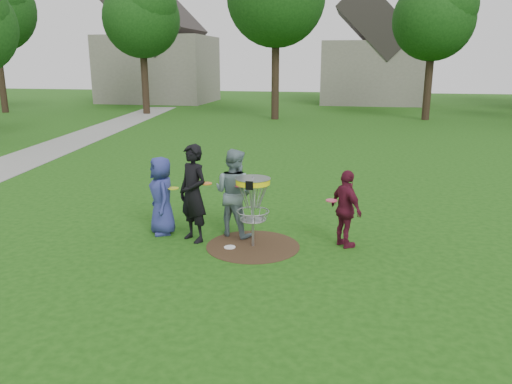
% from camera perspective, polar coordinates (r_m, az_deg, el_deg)
% --- Properties ---
extents(ground, '(100.00, 100.00, 0.00)m').
position_cam_1_polar(ground, '(9.63, -0.35, -6.21)').
color(ground, '#19470F').
rests_on(ground, ground).
extents(dirt_patch, '(1.80, 1.80, 0.01)m').
position_cam_1_polar(dirt_patch, '(9.63, -0.35, -6.19)').
color(dirt_patch, '#47331E').
rests_on(dirt_patch, ground).
extents(concrete_path, '(7.75, 39.92, 0.02)m').
position_cam_1_polar(concrete_path, '(20.83, -23.61, 4.01)').
color(concrete_path, '#9E9E99').
rests_on(concrete_path, ground).
extents(player_blue, '(0.85, 0.93, 1.60)m').
position_cam_1_polar(player_blue, '(10.29, -10.73, -0.41)').
color(player_blue, navy).
rests_on(player_blue, ground).
extents(player_black, '(0.84, 0.77, 1.92)m').
position_cam_1_polar(player_black, '(9.73, -7.20, -0.16)').
color(player_black, black).
rests_on(player_black, ground).
extents(player_grey, '(1.03, 0.91, 1.78)m').
position_cam_1_polar(player_grey, '(10.01, -2.53, -0.06)').
color(player_grey, gray).
rests_on(player_grey, ground).
extents(player_maroon, '(0.82, 0.92, 1.49)m').
position_cam_1_polar(player_maroon, '(9.54, 10.26, -1.93)').
color(player_maroon, maroon).
rests_on(player_maroon, ground).
extents(disc_on_grass, '(0.22, 0.22, 0.02)m').
position_cam_1_polar(disc_on_grass, '(9.56, -3.02, -6.33)').
color(disc_on_grass, white).
rests_on(disc_on_grass, ground).
extents(disc_golf_basket, '(0.66, 0.67, 1.38)m').
position_cam_1_polar(disc_golf_basket, '(9.32, -0.36, -0.35)').
color(disc_golf_basket, '#9EA0A5').
rests_on(disc_golf_basket, ground).
extents(held_discs, '(3.36, 0.51, 0.28)m').
position_cam_1_polar(held_discs, '(9.64, -2.22, 0.30)').
color(held_discs, yellow).
rests_on(held_discs, ground).
extents(tree_row, '(51.20, 17.42, 9.90)m').
position_cam_1_polar(tree_row, '(29.65, 9.03, 19.91)').
color(tree_row, '#38281C').
rests_on(tree_row, ground).
extents(house_row, '(44.50, 10.65, 11.62)m').
position_cam_1_polar(house_row, '(41.99, 15.79, 15.15)').
color(house_row, gray).
rests_on(house_row, ground).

